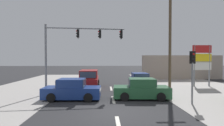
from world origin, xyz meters
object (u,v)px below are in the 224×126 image
Objects in this scene: traffic_signal_mast at (74,44)px; sedan_oncoming_near at (141,90)px; sedan_crossing_left at (72,90)px; sedan_oncoming_mid at (140,81)px; pedestal_signal_right_kerb at (192,68)px; shopping_plaza_sign at (202,60)px; suv_receding_far at (89,80)px; utility_pole_midground_right at (170,34)px.

traffic_signal_mast is 6.88m from sedan_oncoming_near.
sedan_oncoming_mid is at bearing 40.09° from sedan_crossing_left.
pedestal_signal_right_kerb is at bearing -72.89° from sedan_oncoming_mid.
shopping_plaza_sign is 12.58m from suv_receding_far.
sedan_oncoming_near is 0.95× the size of suv_receding_far.
sedan_oncoming_mid is 8.07m from sedan_crossing_left.
utility_pole_midground_right reaches higher than pedestal_signal_right_kerb.
sedan_crossing_left is at bearing 168.25° from pedestal_signal_right_kerb.
suv_receding_far is (-5.37, -0.12, 0.18)m from sedan_oncoming_mid.
utility_pole_midground_right is 9.24m from suv_receding_far.
traffic_signal_mast is at bearing -173.54° from utility_pole_midground_right.
shopping_plaza_sign is at bearing 29.89° from utility_pole_midground_right.
pedestal_signal_right_kerb reaches higher than sedan_oncoming_near.
utility_pole_midground_right reaches higher than sedan_oncoming_near.
sedan_oncoming_near is 1.02× the size of sedan_oncoming_mid.
pedestal_signal_right_kerb is 0.83× the size of sedan_crossing_left.
utility_pole_midground_right is 2.26× the size of shopping_plaza_sign.
traffic_signal_mast reaches higher than sedan_crossing_left.
sedan_oncoming_mid is at bearing 107.11° from pedestal_signal_right_kerb.
shopping_plaza_sign is (4.88, 7.50, 0.57)m from pedestal_signal_right_kerb.
sedan_oncoming_mid is at bearing 79.73° from sedan_oncoming_near.
utility_pole_midground_right reaches higher than sedan_crossing_left.
suv_receding_far is at bearing 137.77° from pedestal_signal_right_kerb.
utility_pole_midground_right is at bearing -150.11° from shopping_plaza_sign.
sedan_oncoming_near is (-3.36, -3.09, -4.74)m from utility_pole_midground_right.
traffic_signal_mast is 9.55m from pedestal_signal_right_kerb.
traffic_signal_mast is 7.96m from sedan_oncoming_mid.
traffic_signal_mast is 1.93× the size of pedestal_signal_right_kerb.
utility_pole_midground_right is at bearing 86.55° from pedestal_signal_right_kerb.
pedestal_signal_right_kerb is (-0.29, -4.87, -3.03)m from utility_pole_midground_right.
pedestal_signal_right_kerb reaches higher than sedan_oncoming_mid.
sedan_oncoming_near is at bearing -100.27° from sedan_oncoming_mid.
suv_receding_far is 5.15m from sedan_crossing_left.
pedestal_signal_right_kerb is 10.25m from suv_receding_far.
sedan_oncoming_mid is 0.99× the size of sedan_crossing_left.
suv_receding_far reaches higher than sedan_oncoming_near.
traffic_signal_mast is 1.59× the size of sedan_oncoming_near.
traffic_signal_mast is at bearing 95.44° from sedan_crossing_left.
suv_receding_far is at bearing 81.02° from sedan_crossing_left.
pedestal_signal_right_kerb is (8.51, -3.87, -1.94)m from traffic_signal_mast.
pedestal_signal_right_kerb is at bearing -93.45° from utility_pole_midground_right.
utility_pole_midground_right is 5.71m from sedan_oncoming_mid.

